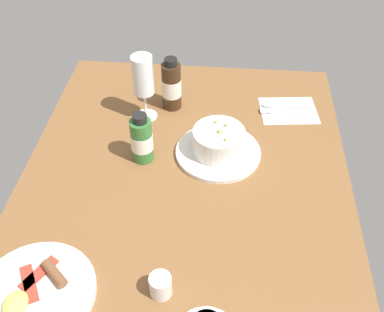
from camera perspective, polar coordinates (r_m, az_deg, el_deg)
name	(u,v)px	position (r cm, az deg, el deg)	size (l,w,h in cm)	color
ground_plane	(184,187)	(117.89, -0.99, -3.86)	(110.00, 84.00, 3.00)	brown
porridge_bowl	(219,144)	(122.28, 3.29, 1.53)	(22.79, 22.79, 8.67)	silver
cutlery_setting	(287,110)	(142.02, 11.63, 5.59)	(14.99, 17.97, 0.90)	silver
creamer_jug	(161,286)	(96.02, -3.87, -15.64)	(4.92, 5.25, 5.62)	silver
wine_glass	(143,78)	(130.14, -6.05, 9.53)	(6.59, 6.59, 19.95)	white
sauce_bottle_green	(142,140)	(119.80, -6.22, 2.03)	(5.77, 5.77, 14.41)	#337233
sauce_bottle_brown	(172,86)	(136.87, -2.54, 8.66)	(5.75, 5.75, 16.40)	#382314
breakfast_plate	(35,293)	(101.99, -18.78, -15.67)	(24.32, 24.32, 3.70)	silver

